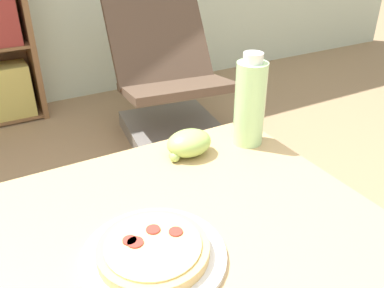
% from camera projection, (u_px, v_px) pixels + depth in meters
% --- Properties ---
extents(pizza_on_plate, '(0.26, 0.26, 0.04)m').
position_uv_depth(pizza_on_plate, '(153.00, 252.00, 0.71)').
color(pizza_on_plate, white).
rests_on(pizza_on_plate, dining_table).
extents(grape_bunch, '(0.12, 0.09, 0.07)m').
position_uv_depth(grape_bunch, '(189.00, 143.00, 1.02)').
color(grape_bunch, '#A8CC66').
rests_on(grape_bunch, dining_table).
extents(drink_bottle, '(0.08, 0.08, 0.24)m').
position_uv_depth(drink_bottle, '(250.00, 102.00, 1.03)').
color(drink_bottle, '#B7EAA3').
rests_on(drink_bottle, dining_table).
extents(lounge_chair_far, '(0.70, 0.83, 0.88)m').
position_uv_depth(lounge_chair_far, '(168.00, 92.00, 2.57)').
color(lounge_chair_far, slate).
rests_on(lounge_chair_far, ground_plane).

